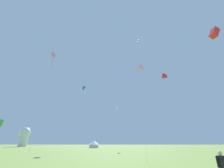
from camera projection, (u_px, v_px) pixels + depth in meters
name	position (u px, v px, depth m)	size (l,w,h in m)	color
kite_red_delta	(163.00, 77.00, 49.24)	(2.65, 2.82, 23.34)	red
kite_blue_diamond	(84.00, 89.00, 57.55)	(1.77, 3.00, 22.94)	blue
kite_red_box	(214.00, 33.00, 33.85)	(3.27, 2.86, 26.65)	red
kite_white_diamond	(117.00, 109.00, 54.72)	(2.48, 3.43, 14.83)	white
kite_pink_diamond	(53.00, 57.00, 43.31)	(1.29, 2.92, 26.88)	pink
kite_green_box	(0.00, 123.00, 36.01)	(2.94, 2.99, 7.45)	green
kite_pink_delta	(142.00, 68.00, 57.20)	(3.94, 2.76, 30.13)	pink
festival_tent_right	(94.00, 144.00, 67.58)	(4.60, 4.60, 2.99)	white
observatory_dome	(24.00, 136.00, 89.06)	(6.40, 6.40, 10.80)	white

